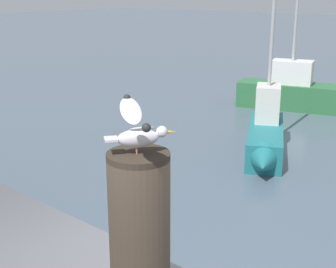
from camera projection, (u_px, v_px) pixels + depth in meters
The scene contains 4 objects.
mooring_post at pixel (140, 239), 2.77m from camera, with size 0.35×0.35×1.05m, color #382D23.
seagull at pixel (138, 130), 2.58m from camera, with size 0.61×0.50×0.26m.
boat_teal at pixel (266, 134), 10.05m from camera, with size 2.08×3.12×4.74m.
boat_green at pixel (309, 93), 13.80m from camera, with size 4.13×2.10×4.02m.
Camera 1 is at (1.88, -2.34, 3.40)m, focal length 51.43 mm.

